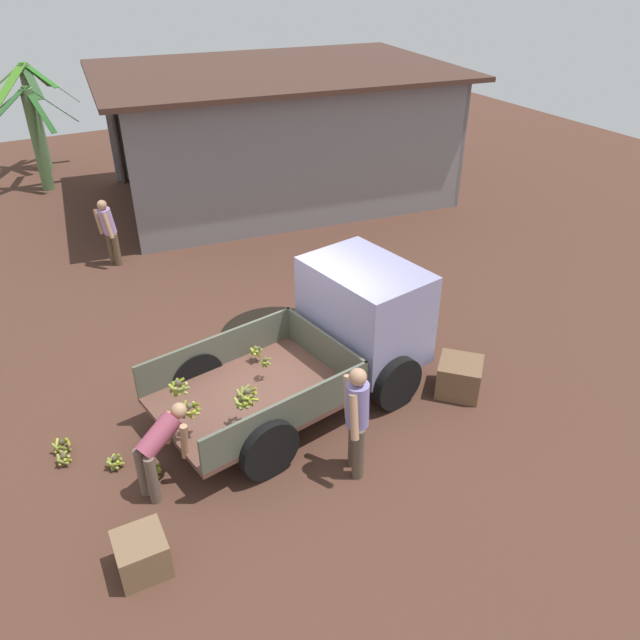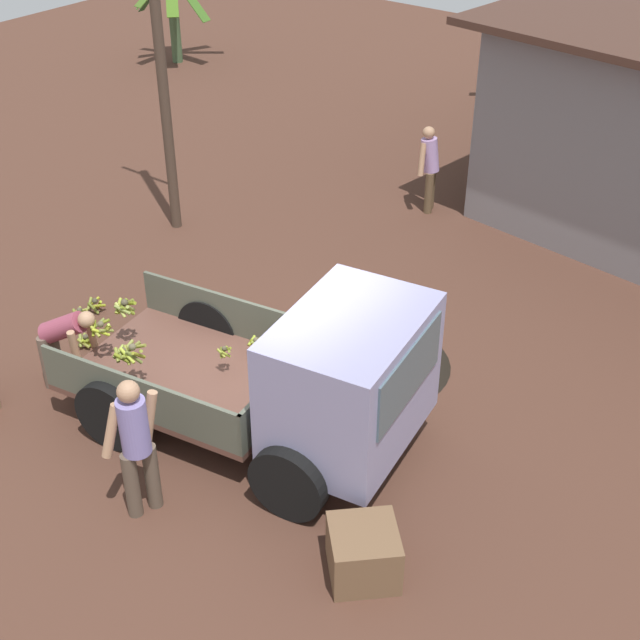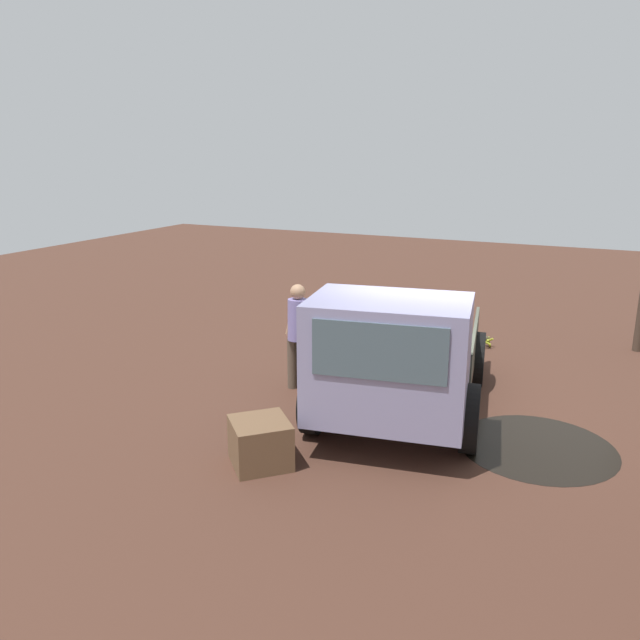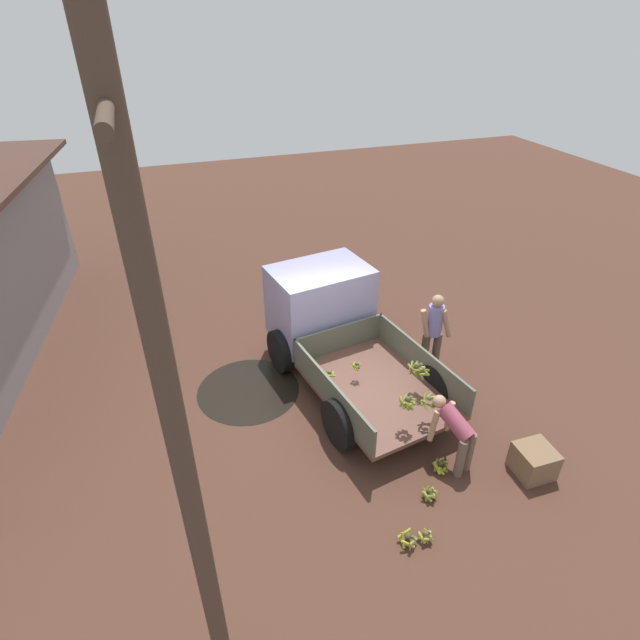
{
  "view_description": "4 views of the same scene",
  "coord_description": "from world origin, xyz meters",
  "px_view_note": "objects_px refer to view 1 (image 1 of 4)",
  "views": [
    {
      "loc": [
        -3.52,
        -7.51,
        6.34
      ],
      "look_at": [
        0.48,
        -0.2,
        1.23
      ],
      "focal_mm": 35.0,
      "sensor_mm": 36.0,
      "label": 1
    },
    {
      "loc": [
        5.71,
        -6.6,
        7.07
      ],
      "look_at": [
        0.39,
        0.38,
        1.3
      ],
      "focal_mm": 50.0,
      "sensor_mm": 36.0,
      "label": 2
    },
    {
      "loc": [
        8.31,
        2.1,
        3.74
      ],
      "look_at": [
        0.71,
        -1.45,
        1.43
      ],
      "focal_mm": 35.0,
      "sensor_mm": 36.0,
      "label": 3
    },
    {
      "loc": [
        -7.18,
        2.68,
        6.41
      ],
      "look_at": [
        0.36,
        0.08,
        1.38
      ],
      "focal_mm": 28.0,
      "sensor_mm": 36.0,
      "label": 4
    }
  ],
  "objects_px": {
    "cargo_truck": "(344,327)",
    "banana_bunch_on_ground_0": "(64,458)",
    "person_bystander_near_shed": "(109,229)",
    "banana_bunch_on_ground_1": "(115,462)",
    "banana_bunch_on_ground_3": "(62,445)",
    "person_worker_loading": "(159,446)",
    "banana_bunch_on_ground_2": "(152,470)",
    "wooden_crate_1": "(459,377)",
    "wooden_crate_0": "(142,554)",
    "person_foreground_visitor": "(356,417)"
  },
  "relations": [
    {
      "from": "cargo_truck",
      "to": "banana_bunch_on_ground_0",
      "type": "relative_size",
      "value": 20.18
    },
    {
      "from": "person_worker_loading",
      "to": "wooden_crate_1",
      "type": "xyz_separation_m",
      "value": [
        4.81,
        -0.26,
        -0.44
      ]
    },
    {
      "from": "person_bystander_near_shed",
      "to": "wooden_crate_0",
      "type": "height_order",
      "value": "person_bystander_near_shed"
    },
    {
      "from": "banana_bunch_on_ground_0",
      "to": "wooden_crate_1",
      "type": "relative_size",
      "value": 0.33
    },
    {
      "from": "banana_bunch_on_ground_2",
      "to": "wooden_crate_0",
      "type": "relative_size",
      "value": 0.49
    },
    {
      "from": "person_worker_loading",
      "to": "wooden_crate_1",
      "type": "height_order",
      "value": "person_worker_loading"
    },
    {
      "from": "banana_bunch_on_ground_0",
      "to": "wooden_crate_1",
      "type": "distance_m",
      "value": 6.09
    },
    {
      "from": "banana_bunch_on_ground_1",
      "to": "wooden_crate_1",
      "type": "xyz_separation_m",
      "value": [
        5.32,
        -0.94,
        0.18
      ]
    },
    {
      "from": "banana_bunch_on_ground_3",
      "to": "wooden_crate_1",
      "type": "relative_size",
      "value": 0.41
    },
    {
      "from": "banana_bunch_on_ground_1",
      "to": "wooden_crate_1",
      "type": "bearing_deg",
      "value": -10.02
    },
    {
      "from": "banana_bunch_on_ground_0",
      "to": "banana_bunch_on_ground_2",
      "type": "bearing_deg",
      "value": -39.54
    },
    {
      "from": "person_bystander_near_shed",
      "to": "banana_bunch_on_ground_0",
      "type": "distance_m",
      "value": 6.48
    },
    {
      "from": "cargo_truck",
      "to": "banana_bunch_on_ground_1",
      "type": "relative_size",
      "value": 17.25
    },
    {
      "from": "banana_bunch_on_ground_0",
      "to": "cargo_truck",
      "type": "bearing_deg",
      "value": -2.29
    },
    {
      "from": "banana_bunch_on_ground_0",
      "to": "banana_bunch_on_ground_3",
      "type": "relative_size",
      "value": 0.8
    },
    {
      "from": "cargo_truck",
      "to": "person_foreground_visitor",
      "type": "height_order",
      "value": "cargo_truck"
    },
    {
      "from": "person_worker_loading",
      "to": "person_foreground_visitor",
      "type": "bearing_deg",
      "value": -42.9
    },
    {
      "from": "cargo_truck",
      "to": "person_bystander_near_shed",
      "type": "distance_m",
      "value": 6.68
    },
    {
      "from": "banana_bunch_on_ground_1",
      "to": "person_worker_loading",
      "type": "bearing_deg",
      "value": -53.1
    },
    {
      "from": "person_bystander_near_shed",
      "to": "banana_bunch_on_ground_0",
      "type": "relative_size",
      "value": 6.91
    },
    {
      "from": "person_foreground_visitor",
      "to": "banana_bunch_on_ground_1",
      "type": "xyz_separation_m",
      "value": [
        -2.91,
        1.64,
        -0.85
      ]
    },
    {
      "from": "person_foreground_visitor",
      "to": "person_bystander_near_shed",
      "type": "distance_m",
      "value": 8.26
    },
    {
      "from": "cargo_truck",
      "to": "banana_bunch_on_ground_3",
      "type": "bearing_deg",
      "value": 165.07
    },
    {
      "from": "cargo_truck",
      "to": "person_foreground_visitor",
      "type": "xyz_separation_m",
      "value": [
        -0.91,
        -1.88,
        -0.08
      ]
    },
    {
      "from": "person_worker_loading",
      "to": "banana_bunch_on_ground_0",
      "type": "xyz_separation_m",
      "value": [
        -1.13,
        1.09,
        -0.61
      ]
    },
    {
      "from": "person_bystander_near_shed",
      "to": "person_foreground_visitor",
      "type": "bearing_deg",
      "value": 77.91
    },
    {
      "from": "banana_bunch_on_ground_1",
      "to": "banana_bunch_on_ground_3",
      "type": "relative_size",
      "value": 0.94
    },
    {
      "from": "banana_bunch_on_ground_0",
      "to": "banana_bunch_on_ground_3",
      "type": "height_order",
      "value": "banana_bunch_on_ground_3"
    },
    {
      "from": "banana_bunch_on_ground_0",
      "to": "wooden_crate_0",
      "type": "distance_m",
      "value": 2.3
    },
    {
      "from": "person_foreground_visitor",
      "to": "person_bystander_near_shed",
      "type": "height_order",
      "value": "person_foreground_visitor"
    },
    {
      "from": "person_worker_loading",
      "to": "banana_bunch_on_ground_1",
      "type": "height_order",
      "value": "person_worker_loading"
    },
    {
      "from": "person_worker_loading",
      "to": "banana_bunch_on_ground_0",
      "type": "height_order",
      "value": "person_worker_loading"
    },
    {
      "from": "person_bystander_near_shed",
      "to": "banana_bunch_on_ground_0",
      "type": "height_order",
      "value": "person_bystander_near_shed"
    },
    {
      "from": "banana_bunch_on_ground_2",
      "to": "wooden_crate_1",
      "type": "height_order",
      "value": "wooden_crate_1"
    },
    {
      "from": "person_worker_loading",
      "to": "banana_bunch_on_ground_0",
      "type": "relative_size",
      "value": 5.3
    },
    {
      "from": "wooden_crate_0",
      "to": "wooden_crate_1",
      "type": "height_order",
      "value": "wooden_crate_1"
    },
    {
      "from": "banana_bunch_on_ground_1",
      "to": "cargo_truck",
      "type": "bearing_deg",
      "value": 3.47
    },
    {
      "from": "cargo_truck",
      "to": "wooden_crate_1",
      "type": "distance_m",
      "value": 2.05
    },
    {
      "from": "person_worker_loading",
      "to": "person_bystander_near_shed",
      "type": "bearing_deg",
      "value": 61.23
    },
    {
      "from": "cargo_truck",
      "to": "person_bystander_near_shed",
      "type": "bearing_deg",
      "value": 101.31
    },
    {
      "from": "person_worker_loading",
      "to": "wooden_crate_0",
      "type": "xyz_separation_m",
      "value": [
        -0.6,
        -1.14,
        -0.47
      ]
    },
    {
      "from": "banana_bunch_on_ground_2",
      "to": "banana_bunch_on_ground_3",
      "type": "distance_m",
      "value": 1.49
    },
    {
      "from": "person_foreground_visitor",
      "to": "banana_bunch_on_ground_2",
      "type": "height_order",
      "value": "person_foreground_visitor"
    },
    {
      "from": "person_bystander_near_shed",
      "to": "wooden_crate_0",
      "type": "relative_size",
      "value": 2.7
    },
    {
      "from": "person_foreground_visitor",
      "to": "wooden_crate_0",
      "type": "xyz_separation_m",
      "value": [
        -3.0,
        -0.18,
        -0.71
      ]
    },
    {
      "from": "person_foreground_visitor",
      "to": "wooden_crate_0",
      "type": "bearing_deg",
      "value": 21.06
    },
    {
      "from": "wooden_crate_1",
      "to": "person_foreground_visitor",
      "type": "bearing_deg",
      "value": -163.71
    },
    {
      "from": "cargo_truck",
      "to": "wooden_crate_1",
      "type": "bearing_deg",
      "value": -47.2
    },
    {
      "from": "banana_bunch_on_ground_2",
      "to": "person_worker_loading",
      "type": "bearing_deg",
      "value": -66.74
    },
    {
      "from": "person_bystander_near_shed",
      "to": "banana_bunch_on_ground_2",
      "type": "relative_size",
      "value": 5.55
    }
  ]
}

